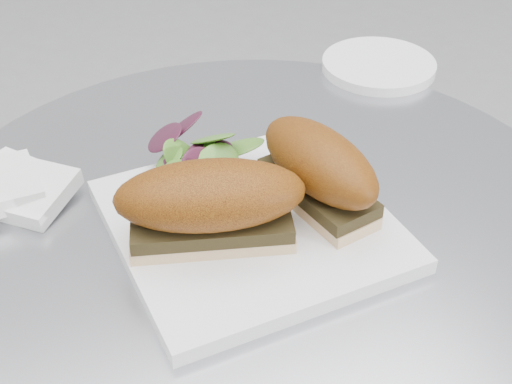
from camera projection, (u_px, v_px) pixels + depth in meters
table at (256, 375)px, 0.86m from camera, size 0.70×0.70×0.73m
plate at (250, 225)px, 0.69m from camera, size 0.27×0.27×0.02m
sandwich_left at (210, 203)px, 0.64m from camera, size 0.19×0.12×0.08m
sandwich_right at (319, 168)px, 0.68m from camera, size 0.10×0.16×0.08m
salad at (194, 162)px, 0.72m from camera, size 0.12×0.12×0.05m
napkin at (9, 194)px, 0.73m from camera, size 0.16×0.16×0.02m
saucer at (379, 65)px, 0.96m from camera, size 0.15×0.15×0.01m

